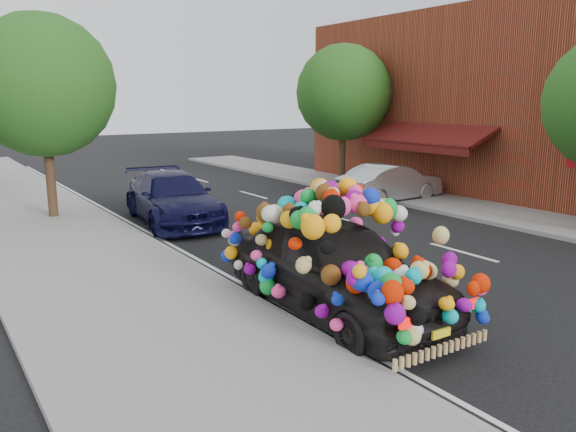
{
  "coord_description": "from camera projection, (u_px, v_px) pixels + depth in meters",
  "views": [
    {
      "loc": [
        -7.24,
        -8.52,
        3.65
      ],
      "look_at": [
        -0.96,
        0.81,
        1.3
      ],
      "focal_mm": 35.0,
      "sensor_mm": 36.0,
      "label": 1
    }
  ],
  "objects": [
    {
      "name": "sidewalk",
      "position": [
        148.0,
        321.0,
        9.26
      ],
      "size": [
        4.0,
        60.0,
        0.12
      ],
      "primitive_type": "cube",
      "color": "gray",
      "rests_on": "ground"
    },
    {
      "name": "navy_sedan",
      "position": [
        173.0,
        198.0,
        16.77
      ],
      "size": [
        2.7,
        5.32,
        1.48
      ],
      "primitive_type": "imported",
      "rotation": [
        0.0,
        0.0,
        -0.13
      ],
      "color": "black",
      "rests_on": "ground"
    },
    {
      "name": "ground",
      "position": [
        348.0,
        278.0,
        11.62
      ],
      "size": [
        100.0,
        100.0,
        0.0
      ],
      "primitive_type": "plane",
      "color": "black",
      "rests_on": "ground"
    },
    {
      "name": "plush_art_car",
      "position": [
        334.0,
        245.0,
        9.62
      ],
      "size": [
        2.45,
        5.12,
        2.31
      ],
      "rotation": [
        0.0,
        0.0,
        -0.03
      ],
      "color": "black",
      "rests_on": "ground"
    },
    {
      "name": "footpath_far",
      "position": [
        481.0,
        210.0,
        18.53
      ],
      "size": [
        3.0,
        40.0,
        0.12
      ],
      "primitive_type": "cube",
      "color": "gray",
      "rests_on": "ground"
    },
    {
      "name": "silver_hatchback",
      "position": [
        391.0,
        183.0,
        20.19
      ],
      "size": [
        4.2,
        1.63,
        1.36
      ],
      "primitive_type": "imported",
      "rotation": [
        0.0,
        0.0,
        1.62
      ],
      "color": "#A4A8AC",
      "rests_on": "ground"
    },
    {
      "name": "kerb",
      "position": [
        250.0,
        297.0,
        10.33
      ],
      "size": [
        0.15,
        60.0,
        0.13
      ],
      "primitive_type": "cube",
      "color": "gray",
      "rests_on": "ground"
    },
    {
      "name": "tree_far_b",
      "position": [
        343.0,
        93.0,
        23.32
      ],
      "size": [
        4.0,
        4.0,
        5.9
      ],
      "color": "#332114",
      "rests_on": "ground"
    },
    {
      "name": "tree_near_sidewalk",
      "position": [
        43.0,
        86.0,
        16.44
      ],
      "size": [
        4.2,
        4.2,
        6.13
      ],
      "color": "#332114",
      "rests_on": "ground"
    },
    {
      "name": "lane_markings",
      "position": [
        463.0,
        252.0,
        13.59
      ],
      "size": [
        6.0,
        50.0,
        0.01
      ],
      "primitive_type": null,
      "color": "silver",
      "rests_on": "ground"
    }
  ]
}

